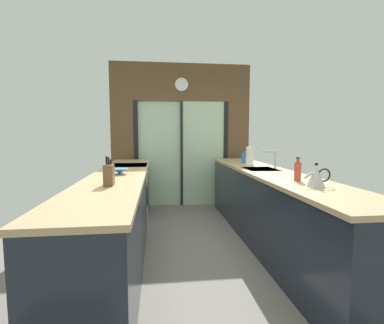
{
  "coord_description": "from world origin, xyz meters",
  "views": [
    {
      "loc": [
        -0.46,
        -3.0,
        1.37
      ],
      "look_at": [
        0.02,
        0.89,
        0.99
      ],
      "focal_mm": 26.34,
      "sensor_mm": 36.0,
      "label": 1
    }
  ],
  "objects": [
    {
      "name": "ground_plane",
      "position": [
        0.0,
        0.6,
        -0.01
      ],
      "size": [
        5.04,
        7.6,
        0.02
      ],
      "primitive_type": "cube",
      "color": "slate"
    },
    {
      "name": "back_wall_unit",
      "position": [
        0.0,
        2.4,
        1.52
      ],
      "size": [
        2.64,
        0.12,
        2.7
      ],
      "color": "brown",
      "rests_on": "ground_plane"
    },
    {
      "name": "left_counter_run",
      "position": [
        -0.91,
        0.13,
        0.47
      ],
      "size": [
        0.62,
        3.8,
        0.92
      ],
      "color": "#1E232D",
      "rests_on": "ground_plane"
    },
    {
      "name": "right_counter_run",
      "position": [
        0.91,
        0.3,
        0.46
      ],
      "size": [
        0.62,
        3.8,
        0.92
      ],
      "color": "#1E232D",
      "rests_on": "ground_plane"
    },
    {
      "name": "sink_faucet",
      "position": [
        1.06,
        0.55,
        1.08
      ],
      "size": [
        0.19,
        0.02,
        0.24
      ],
      "color": "#B7BABC",
      "rests_on": "right_counter_run"
    },
    {
      "name": "oven_range",
      "position": [
        -0.91,
        1.25,
        0.46
      ],
      "size": [
        0.6,
        0.6,
        0.92
      ],
      "color": "#B7BABC",
      "rests_on": "ground_plane"
    },
    {
      "name": "mixing_bowl",
      "position": [
        -0.89,
        0.25,
        0.96
      ],
      "size": [
        0.2,
        0.2,
        0.07
      ],
      "color": "teal",
      "rests_on": "left_counter_run"
    },
    {
      "name": "knife_block",
      "position": [
        -0.89,
        -0.46,
        1.02
      ],
      "size": [
        0.08,
        0.14,
        0.26
      ],
      "color": "brown",
      "rests_on": "left_counter_run"
    },
    {
      "name": "kettle",
      "position": [
        0.89,
        -0.75,
        1.01
      ],
      "size": [
        0.24,
        0.16,
        0.21
      ],
      "color": "#B7BABC",
      "rests_on": "right_counter_run"
    },
    {
      "name": "soap_bottle_near",
      "position": [
        0.89,
        -0.43,
        1.02
      ],
      "size": [
        0.07,
        0.07,
        0.23
      ],
      "color": "#B23D2D",
      "rests_on": "right_counter_run"
    },
    {
      "name": "soap_bottle_far",
      "position": [
        0.89,
        1.29,
        1.01
      ],
      "size": [
        0.07,
        0.07,
        0.21
      ],
      "color": "#286BB7",
      "rests_on": "right_counter_run"
    },
    {
      "name": "paper_towel_roll",
      "position": [
        0.89,
        1.0,
        1.06
      ],
      "size": [
        0.13,
        0.13,
        0.3
      ],
      "color": "#B7BABC",
      "rests_on": "right_counter_run"
    }
  ]
}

